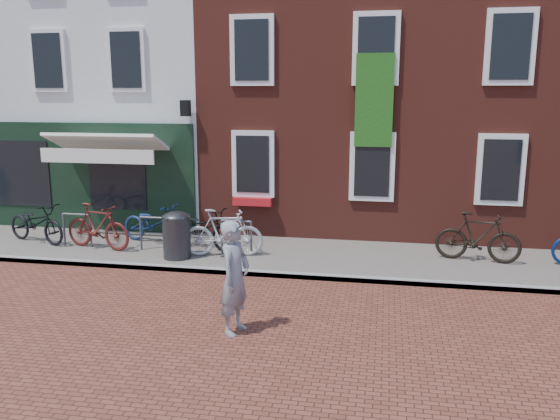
% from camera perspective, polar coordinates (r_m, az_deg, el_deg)
% --- Properties ---
extents(ground, '(80.00, 80.00, 0.00)m').
position_cam_1_polar(ground, '(12.40, -8.01, -6.29)').
color(ground, brown).
extents(sidewalk, '(24.00, 3.00, 0.10)m').
position_cam_1_polar(sidewalk, '(13.51, -1.96, -4.44)').
color(sidewalk, slate).
rests_on(sidewalk, ground).
extents(building_stucco, '(8.00, 8.00, 9.00)m').
position_cam_1_polar(building_stucco, '(20.20, -15.80, 13.28)').
color(building_stucco, silver).
rests_on(building_stucco, ground).
extents(building_brick_mid, '(6.00, 8.00, 10.00)m').
position_cam_1_polar(building_brick_mid, '(18.29, 4.98, 15.43)').
color(building_brick_mid, maroon).
rests_on(building_brick_mid, ground).
extents(building_brick_right, '(6.00, 8.00, 10.00)m').
position_cam_1_polar(building_brick_right, '(18.67, 24.25, 14.40)').
color(building_brick_right, maroon).
rests_on(building_brick_right, ground).
extents(litter_bin, '(0.62, 0.62, 1.14)m').
position_cam_1_polar(litter_bin, '(13.13, -10.28, -2.21)').
color(litter_bin, '#2E2E31').
rests_on(litter_bin, sidewalk).
extents(woman, '(0.58, 0.75, 1.84)m').
position_cam_1_polar(woman, '(9.16, -4.54, -6.72)').
color(woman, gray).
rests_on(woman, ground).
extents(bicycle_0, '(2.00, 1.22, 0.99)m').
position_cam_1_polar(bicycle_0, '(15.49, -23.14, -1.20)').
color(bicycle_0, black).
rests_on(bicycle_0, sidewalk).
extents(bicycle_1, '(1.90, 0.92, 1.10)m').
position_cam_1_polar(bicycle_1, '(14.35, -17.75, -1.56)').
color(bicycle_1, '#4F1815').
rests_on(bicycle_1, sidewalk).
extents(bicycle_2, '(2.00, 1.19, 0.99)m').
position_cam_1_polar(bicycle_2, '(14.52, -12.46, -1.33)').
color(bicycle_2, navy).
rests_on(bicycle_2, sidewalk).
extents(bicycle_3, '(1.90, 0.88, 1.10)m').
position_cam_1_polar(bicycle_3, '(13.12, -5.72, -2.27)').
color(bicycle_3, '#A8A7AA').
rests_on(bicycle_3, sidewalk).
extents(bicycle_4, '(2.00, 1.12, 0.99)m').
position_cam_1_polar(bicycle_4, '(13.85, -7.85, -1.80)').
color(bicycle_4, black).
rests_on(bicycle_4, sidewalk).
extents(bicycle_5, '(1.90, 0.83, 1.10)m').
position_cam_1_polar(bicycle_5, '(13.40, 19.15, -2.57)').
color(bicycle_5, black).
rests_on(bicycle_5, sidewalk).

